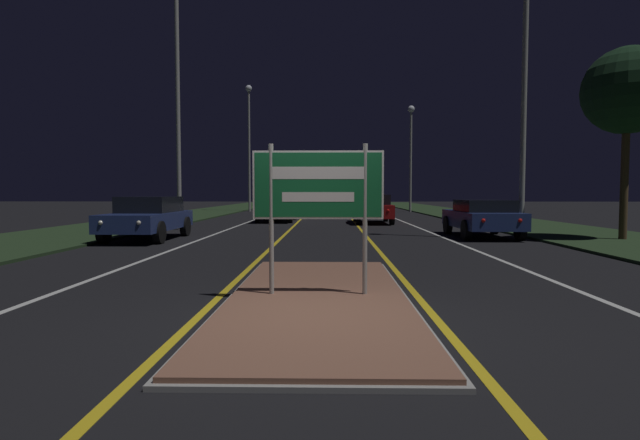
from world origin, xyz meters
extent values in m
plane|color=black|center=(0.00, 0.00, 0.00)|extent=(160.00, 160.00, 0.00)
cube|color=#999993|center=(0.00, 1.16, 0.03)|extent=(2.66, 6.85, 0.05)
cube|color=brown|center=(0.00, 1.16, 0.05)|extent=(2.54, 6.73, 0.10)
cube|color=#23381E|center=(-9.50, 20.00, 0.04)|extent=(5.00, 100.00, 0.08)
cube|color=#23381E|center=(9.50, 20.00, 0.04)|extent=(5.00, 100.00, 0.08)
cube|color=gold|center=(-1.52, 25.00, 0.00)|extent=(0.12, 70.00, 0.01)
cube|color=gold|center=(1.52, 25.00, 0.00)|extent=(0.12, 70.00, 0.01)
cube|color=silver|center=(-4.20, 25.00, 0.00)|extent=(0.12, 70.00, 0.01)
cube|color=silver|center=(4.20, 25.00, 0.00)|extent=(0.12, 70.00, 0.01)
cube|color=silver|center=(-7.20, 25.00, 0.00)|extent=(0.10, 70.00, 0.01)
cube|color=silver|center=(7.20, 25.00, 0.00)|extent=(0.10, 70.00, 0.01)
cylinder|color=#9E9E99|center=(-0.69, 1.16, 1.20)|extent=(0.07, 0.07, 2.21)
cylinder|color=#9E9E99|center=(0.69, 1.16, 1.20)|extent=(0.07, 0.07, 2.21)
cube|color=#146033|center=(0.00, 1.16, 1.71)|extent=(1.91, 0.04, 1.00)
cube|color=white|center=(0.00, 1.14, 1.71)|extent=(1.91, 0.00, 1.00)
cube|color=#146033|center=(0.00, 1.14, 1.71)|extent=(1.86, 0.01, 0.94)
cube|color=white|center=(0.00, 1.14, 1.88)|extent=(1.34, 0.01, 0.18)
cube|color=white|center=(0.00, 1.14, 1.53)|extent=(1.05, 0.01, 0.14)
cylinder|color=#9E9E99|center=(-6.26, 15.08, 5.23)|extent=(0.18, 0.18, 10.46)
cylinder|color=#9E9E99|center=(-6.48, 35.28, 4.99)|extent=(0.18, 0.18, 9.98)
sphere|color=white|center=(-6.48, 35.28, 10.14)|extent=(0.53, 0.53, 0.53)
cylinder|color=#9E9E99|center=(6.63, 10.72, 5.50)|extent=(0.18, 0.18, 11.00)
cylinder|color=#9E9E99|center=(6.69, 34.15, 4.04)|extent=(0.18, 0.18, 8.07)
sphere|color=white|center=(6.69, 34.15, 8.24)|extent=(0.55, 0.55, 0.55)
cube|color=navy|center=(5.63, 11.82, 0.63)|extent=(1.87, 4.22, 0.58)
cube|color=black|center=(5.63, 11.56, 1.13)|extent=(1.64, 2.19, 0.41)
sphere|color=red|center=(5.05, 9.73, 0.70)|extent=(0.14, 0.14, 0.14)
sphere|color=red|center=(6.21, 9.73, 0.70)|extent=(0.14, 0.14, 0.14)
cylinder|color=black|center=(4.73, 13.12, 0.34)|extent=(0.22, 0.69, 0.69)
cylinder|color=black|center=(6.52, 13.12, 0.34)|extent=(0.22, 0.69, 0.69)
cylinder|color=black|center=(4.73, 10.51, 0.34)|extent=(0.22, 0.69, 0.69)
cylinder|color=black|center=(6.52, 10.51, 0.34)|extent=(0.22, 0.69, 0.69)
cube|color=maroon|center=(2.42, 19.77, 0.65)|extent=(1.73, 4.47, 0.65)
cube|color=black|center=(2.42, 19.51, 1.23)|extent=(1.52, 2.32, 0.51)
sphere|color=red|center=(1.88, 17.56, 0.73)|extent=(0.14, 0.14, 0.14)
sphere|color=red|center=(2.96, 17.56, 0.73)|extent=(0.14, 0.14, 0.14)
cylinder|color=black|center=(1.60, 21.16, 0.33)|extent=(0.22, 0.66, 0.66)
cylinder|color=black|center=(3.25, 21.16, 0.33)|extent=(0.22, 0.66, 0.66)
cylinder|color=black|center=(1.60, 18.39, 0.33)|extent=(0.22, 0.66, 0.66)
cylinder|color=black|center=(3.25, 18.39, 0.33)|extent=(0.22, 0.66, 0.66)
cube|color=navy|center=(-5.98, 10.56, 0.64)|extent=(1.82, 4.51, 0.56)
cube|color=black|center=(-5.98, 10.83, 1.19)|extent=(1.60, 2.35, 0.53)
sphere|color=white|center=(-6.54, 8.33, 0.71)|extent=(0.14, 0.14, 0.14)
sphere|color=white|center=(-5.41, 8.33, 0.71)|extent=(0.14, 0.14, 0.14)
cylinder|color=black|center=(-6.85, 9.16, 0.36)|extent=(0.22, 0.71, 0.71)
cylinder|color=black|center=(-5.11, 9.16, 0.36)|extent=(0.22, 0.71, 0.71)
cylinder|color=black|center=(-6.85, 11.96, 0.36)|extent=(0.22, 0.71, 0.71)
cylinder|color=black|center=(-5.11, 11.96, 0.36)|extent=(0.22, 0.71, 0.71)
cube|color=#B7B7BC|center=(-2.71, 21.21, 0.65)|extent=(1.79, 4.71, 0.63)
cube|color=black|center=(-2.71, 21.49, 1.18)|extent=(1.58, 2.45, 0.43)
sphere|color=white|center=(-3.27, 18.87, 0.73)|extent=(0.14, 0.14, 0.14)
sphere|color=white|center=(-2.16, 18.87, 0.73)|extent=(0.14, 0.14, 0.14)
cylinder|color=black|center=(-3.57, 19.75, 0.34)|extent=(0.22, 0.67, 0.67)
cylinder|color=black|center=(-1.86, 19.75, 0.34)|extent=(0.22, 0.67, 0.67)
cylinder|color=black|center=(-3.57, 22.67, 0.34)|extent=(0.22, 0.67, 0.67)
cylinder|color=black|center=(-1.86, 22.67, 0.34)|extent=(0.22, 0.67, 0.67)
cube|color=silver|center=(-2.71, 29.62, 0.64)|extent=(1.72, 4.39, 0.61)
cube|color=black|center=(-2.71, 29.89, 1.19)|extent=(1.51, 2.28, 0.49)
sphere|color=white|center=(-3.24, 27.45, 0.72)|extent=(0.14, 0.14, 0.14)
sphere|color=white|center=(-2.17, 27.45, 0.72)|extent=(0.14, 0.14, 0.14)
cylinder|color=black|center=(-3.52, 28.26, 0.34)|extent=(0.22, 0.68, 0.68)
cylinder|color=black|center=(-1.89, 28.26, 0.34)|extent=(0.22, 0.68, 0.68)
cylinder|color=black|center=(-3.52, 30.98, 0.34)|extent=(0.22, 0.68, 0.68)
cylinder|color=black|center=(-1.89, 30.98, 0.34)|extent=(0.22, 0.68, 0.68)
cylinder|color=#4C3823|center=(9.72, 10.20, 2.16)|extent=(0.24, 0.24, 4.16)
sphere|color=black|center=(9.72, 10.20, 4.86)|extent=(2.77, 2.77, 2.77)
camera|label=1|loc=(0.16, -6.14, 1.60)|focal=28.00mm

